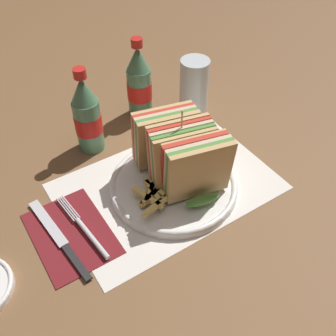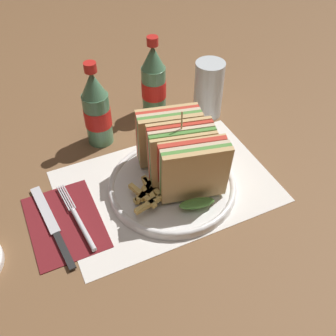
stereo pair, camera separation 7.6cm
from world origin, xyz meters
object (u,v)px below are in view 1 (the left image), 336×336
(plate_main, at_px, (174,185))
(fork, at_px, (87,232))
(club_sandwich, at_px, (181,153))
(knife, at_px, (60,239))
(coke_bottle_far, at_px, (139,84))
(glass_near, at_px, (194,90))
(coke_bottle_near, at_px, (87,116))

(plate_main, bearing_deg, fork, -177.14)
(club_sandwich, height_order, fork, club_sandwich)
(plate_main, height_order, fork, plate_main)
(knife, bearing_deg, coke_bottle_far, 33.19)
(glass_near, bearing_deg, knife, -156.08)
(coke_bottle_far, xyz_separation_m, glass_near, (0.11, -0.06, -0.02))
(knife, xyz_separation_m, glass_near, (0.42, 0.19, 0.05))
(club_sandwich, xyz_separation_m, coke_bottle_far, (0.05, 0.24, 0.00))
(fork, height_order, glass_near, glass_near)
(plate_main, xyz_separation_m, knife, (-0.24, 0.00, -0.00))
(knife, relative_size, coke_bottle_far, 1.09)
(knife, distance_m, coke_bottle_near, 0.26)
(fork, distance_m, glass_near, 0.43)
(knife, bearing_deg, plate_main, -6.66)
(plate_main, xyz_separation_m, fork, (-0.19, -0.01, -0.00))
(fork, height_order, coke_bottle_near, coke_bottle_near)
(club_sandwich, xyz_separation_m, coke_bottle_near, (-0.10, 0.20, 0.00))
(club_sandwich, distance_m, glass_near, 0.25)
(plate_main, xyz_separation_m, coke_bottle_near, (-0.08, 0.20, 0.07))
(plate_main, distance_m, coke_bottle_near, 0.23)
(fork, xyz_separation_m, glass_near, (0.37, 0.20, 0.05))
(plate_main, relative_size, club_sandwich, 1.25)
(coke_bottle_near, relative_size, coke_bottle_far, 1.00)
(coke_bottle_near, xyz_separation_m, coke_bottle_far, (0.15, 0.05, 0.00))
(knife, distance_m, coke_bottle_far, 0.40)
(club_sandwich, relative_size, coke_bottle_near, 1.03)
(coke_bottle_near, bearing_deg, club_sandwich, -62.94)
(plate_main, height_order, club_sandwich, club_sandwich)
(club_sandwich, bearing_deg, knife, -179.55)
(glass_near, bearing_deg, coke_bottle_far, 151.39)
(club_sandwich, distance_m, coke_bottle_far, 0.25)
(coke_bottle_far, height_order, glass_near, coke_bottle_far)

